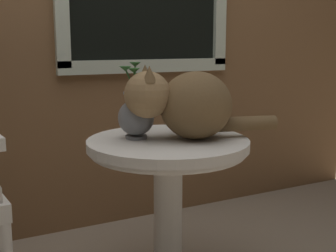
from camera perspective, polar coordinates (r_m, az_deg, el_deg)
The scene contains 3 objects.
wicker_side_table at distance 1.74m, azimuth 0.00°, elevation -8.19°, with size 0.61×0.61×0.63m.
cat at distance 1.67m, azimuth 2.38°, elevation 2.89°, with size 0.58×0.32×0.28m.
pewter_vase_with_ivy at distance 1.69m, azimuth -4.09°, elevation 1.56°, with size 0.14×0.14×0.28m.
Camera 1 is at (-0.55, -1.37, 0.98)m, focal length 48.13 mm.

